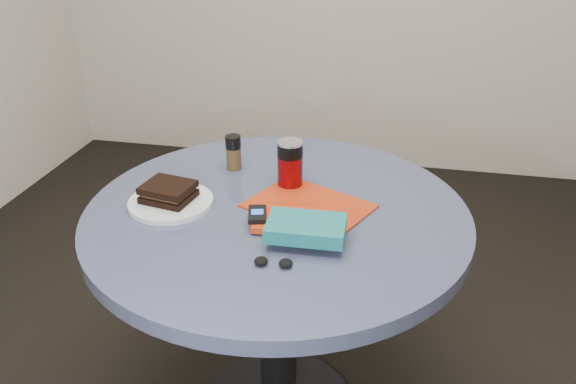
% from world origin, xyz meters
% --- Properties ---
extents(table, '(1.00, 1.00, 0.75)m').
position_xyz_m(table, '(0.00, 0.00, 0.59)').
color(table, black).
rests_on(table, ground).
extents(plate, '(0.29, 0.29, 0.01)m').
position_xyz_m(plate, '(-0.28, -0.04, 0.76)').
color(plate, silver).
rests_on(plate, table).
extents(sandwich, '(0.14, 0.13, 0.04)m').
position_xyz_m(sandwich, '(-0.28, -0.04, 0.79)').
color(sandwich, black).
rests_on(sandwich, plate).
extents(soda_can, '(0.08, 0.08, 0.13)m').
position_xyz_m(soda_can, '(0.01, 0.13, 0.82)').
color(soda_can, '#620407').
rests_on(soda_can, table).
extents(pepper_grinder, '(0.05, 0.05, 0.10)m').
position_xyz_m(pepper_grinder, '(-0.18, 0.21, 0.80)').
color(pepper_grinder, '#45351D').
rests_on(pepper_grinder, table).
extents(magazine, '(0.36, 0.33, 0.01)m').
position_xyz_m(magazine, '(0.08, 0.02, 0.75)').
color(magazine, '#9F2A0E').
rests_on(magazine, table).
extents(red_book, '(0.19, 0.13, 0.02)m').
position_xyz_m(red_book, '(0.06, -0.08, 0.76)').
color(red_book, '#B42E0E').
rests_on(red_book, magazine).
extents(novel, '(0.18, 0.12, 0.04)m').
position_xyz_m(novel, '(0.10, -0.15, 0.79)').
color(novel, '#166369').
rests_on(novel, red_book).
extents(mp3_player, '(0.06, 0.09, 0.01)m').
position_xyz_m(mp3_player, '(-0.03, -0.09, 0.78)').
color(mp3_player, black).
rests_on(mp3_player, red_book).
extents(headphones, '(0.09, 0.04, 0.02)m').
position_xyz_m(headphones, '(0.05, -0.26, 0.76)').
color(headphones, black).
rests_on(headphones, table).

